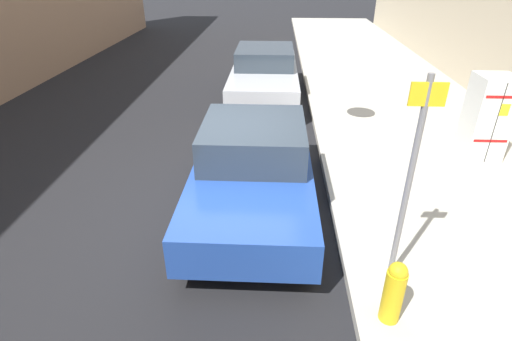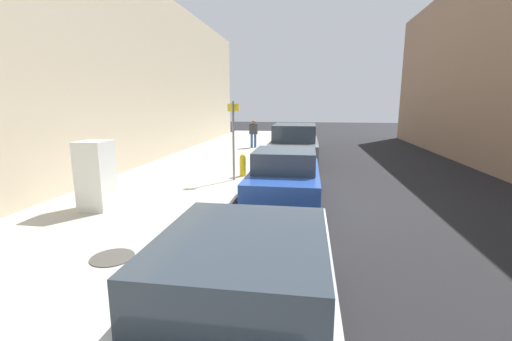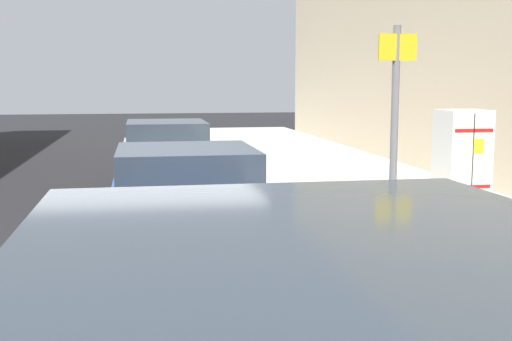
{
  "view_description": "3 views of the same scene",
  "coord_description": "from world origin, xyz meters",
  "px_view_note": "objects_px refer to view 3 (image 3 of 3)",
  "views": [
    {
      "loc": [
        -0.81,
        5.6,
        3.69
      ],
      "look_at": [
        -0.54,
        0.02,
        0.68
      ],
      "focal_mm": 28.0,
      "sensor_mm": 36.0,
      "label": 1
    },
    {
      "loc": [
        0.1,
        -9.06,
        2.65
      ],
      "look_at": [
        -1.02,
        -1.75,
        1.19
      ],
      "focal_mm": 24.0,
      "sensor_mm": 36.0,
      "label": 2
    },
    {
      "loc": [
        0.01,
        7.35,
        2.19
      ],
      "look_at": [
        -1.93,
        -3.48,
        0.68
      ],
      "focal_mm": 45.0,
      "sensor_mm": 36.0,
      "label": 3
    }
  ],
  "objects_px": {
    "street_sign_post": "(394,149)",
    "parked_hatchback_blue": "(188,210)",
    "parked_sedan_silver": "(167,154)",
    "fire_hydrant": "(401,279)",
    "discarded_refrigerator": "(461,162)"
  },
  "relations": [
    {
      "from": "street_sign_post",
      "to": "parked_hatchback_blue",
      "type": "height_order",
      "value": "street_sign_post"
    },
    {
      "from": "street_sign_post",
      "to": "parked_sedan_silver",
      "type": "bearing_deg",
      "value": -76.63
    },
    {
      "from": "parked_hatchback_blue",
      "to": "street_sign_post",
      "type": "bearing_deg",
      "value": 136.32
    },
    {
      "from": "parked_sedan_silver",
      "to": "street_sign_post",
      "type": "bearing_deg",
      "value": 103.37
    },
    {
      "from": "fire_hydrant",
      "to": "parked_hatchback_blue",
      "type": "relative_size",
      "value": 0.19
    },
    {
      "from": "discarded_refrigerator",
      "to": "fire_hydrant",
      "type": "distance_m",
      "value": 5.03
    },
    {
      "from": "discarded_refrigerator",
      "to": "parked_sedan_silver",
      "type": "bearing_deg",
      "value": -42.74
    },
    {
      "from": "street_sign_post",
      "to": "parked_sedan_silver",
      "type": "height_order",
      "value": "street_sign_post"
    },
    {
      "from": "fire_hydrant",
      "to": "parked_hatchback_blue",
      "type": "height_order",
      "value": "parked_hatchback_blue"
    },
    {
      "from": "street_sign_post",
      "to": "parked_hatchback_blue",
      "type": "bearing_deg",
      "value": -43.68
    },
    {
      "from": "street_sign_post",
      "to": "fire_hydrant",
      "type": "bearing_deg",
      "value": 75.3
    },
    {
      "from": "parked_sedan_silver",
      "to": "parked_hatchback_blue",
      "type": "distance_m",
      "value": 5.86
    },
    {
      "from": "parked_sedan_silver",
      "to": "parked_hatchback_blue",
      "type": "relative_size",
      "value": 1.15
    },
    {
      "from": "fire_hydrant",
      "to": "parked_sedan_silver",
      "type": "relative_size",
      "value": 0.17
    },
    {
      "from": "fire_hydrant",
      "to": "parked_hatchback_blue",
      "type": "distance_m",
      "value": 2.89
    }
  ]
}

